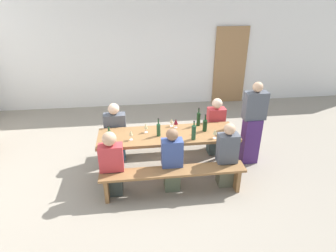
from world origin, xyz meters
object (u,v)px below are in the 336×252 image
Objects in this scene: seated_guest_near_2 at (227,157)px; wine_glass_0 at (172,121)px; wooden_door at (230,66)px; bench_far at (164,136)px; wine_bottle_2 at (205,125)px; standing_host at (252,125)px; tasting_table at (168,138)px; wine_glass_4 at (131,133)px; seated_guest_near_0 at (112,165)px; wine_glass_2 at (146,126)px; wine_glass_3 at (176,122)px; seated_guest_near_1 at (172,161)px; bench_near at (173,175)px; wine_bottle_0 at (198,119)px; seated_guest_far_0 at (116,134)px; wine_bottle_4 at (110,137)px; wine_bottle_1 at (194,132)px; wine_glass_1 at (215,132)px; seated_guest_far_1 at (215,128)px; wine_bottle_3 at (159,130)px.

wine_glass_0 is at bearing 44.90° from seated_guest_near_2.
bench_far is (-2.16, -2.63, -0.69)m from wooden_door.
standing_host is at bearing 6.01° from wine_bottle_2.
wooden_door is at bearing 56.72° from tasting_table.
tasting_table is (-2.16, -3.29, -0.38)m from wooden_door.
seated_guest_near_0 is at bearing -130.12° from wine_glass_4.
wine_glass_3 is at bearing 12.14° from wine_glass_2.
seated_guest_near_1 is 0.70× the size of standing_host.
seated_guest_near_1 is at bearing -30.87° from wine_glass_4.
tasting_table reaches higher than bench_near.
seated_guest_near_2 reaches higher than wine_bottle_0.
seated_guest_near_2 is at bearing 60.72° from seated_guest_far_0.
wine_bottle_0 is at bearing 18.00° from wine_bottle_4.
wooden_door is 6.34× the size of wine_bottle_4.
wine_glass_1 is (0.36, -0.01, -0.01)m from wine_bottle_1.
bench_near is at bearing 99.47° from seated_guest_near_2.
seated_guest_near_0 is at bearing -133.06° from wine_glass_2.
wine_glass_4 is (-1.22, -0.40, -0.01)m from wine_bottle_0.
wine_bottle_0 is at bearing 57.55° from bench_near.
wine_glass_4 reaches higher than bench_near.
wine_glass_1 is 0.98× the size of wine_glass_3.
wine_bottle_1 is 1.41m from seated_guest_near_0.
wine_bottle_1 is 1.23m from standing_host.
bench_far is at bearing 129.35° from wine_glass_1.
seated_guest_near_1 reaches higher than bench_near.
wine_bottle_1 is 1.07× the size of wine_bottle_2.
standing_host is at bearing 56.19° from seated_guest_far_1.
wooden_door is 3.41m from wine_bottle_0.
seated_guest_near_2 is (0.90, 0.15, 0.18)m from bench_near.
tasting_table is 0.51m from wine_bottle_1.
seated_guest_near_1 is 1.43m from seated_guest_far_1.
seated_guest_near_1 is at bearing -161.29° from wine_glass_1.
bench_near is 12.92× the size of wine_glass_4.
seated_guest_near_0 is (-1.53, -0.78, -0.35)m from wine_bottle_0.
wine_glass_0 is 0.14× the size of seated_guest_near_0.
tasting_table is 7.61× the size of wine_bottle_2.
seated_guest_near_1 reaches higher than wine_glass_4.
bench_near is at bearing -90.00° from tasting_table.
wine_glass_2 is at bearing -123.72° from bench_far.
wine_bottle_4 is at bearing -69.09° from seated_guest_far_1.
wine_bottle_0 is 0.22× the size of standing_host.
wine_glass_1 is 1.75m from seated_guest_near_0.
bench_far is 1.98× the size of seated_guest_far_1.
seated_guest_far_0 is (-1.67, 0.77, -0.32)m from wine_glass_1.
seated_guest_far_0 is (-1.02, 0.22, -0.30)m from wine_glass_0.
seated_guest_far_1 is (0.40, 0.24, -0.32)m from wine_bottle_0.
wine_glass_4 is 0.11× the size of standing_host.
seated_guest_near_1 is (-0.75, -0.25, -0.34)m from wine_glass_1.
wine_bottle_3 is at bearing 10.85° from wine_glass_4.
seated_guest_near_0 is (-1.11, -0.73, -0.33)m from wine_glass_3.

